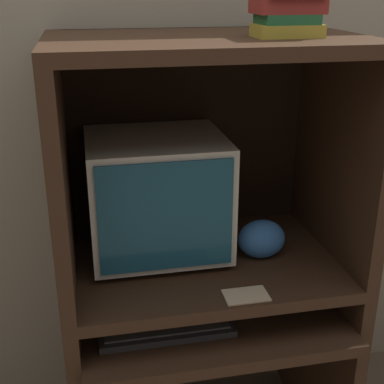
{
  "coord_description": "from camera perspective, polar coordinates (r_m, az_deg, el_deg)",
  "views": [
    {
      "loc": [
        -0.34,
        -1.16,
        1.56
      ],
      "look_at": [
        -0.04,
        0.29,
        0.98
      ],
      "focal_mm": 50.0,
      "sensor_mm": 36.0,
      "label": 1
    }
  ],
  "objects": [
    {
      "name": "crt_monitor",
      "position": [
        1.65,
        -3.76,
        -0.25
      ],
      "size": [
        0.42,
        0.38,
        0.38
      ],
      "color": "beige",
      "rests_on": "desk_monitor_shelf"
    },
    {
      "name": "desk_base",
      "position": [
        1.87,
        1.56,
        -17.6
      ],
      "size": [
        0.87,
        0.64,
        0.61
      ],
      "color": "#382316",
      "rests_on": "ground_plane"
    },
    {
      "name": "keyboard",
      "position": [
        1.61,
        -2.84,
        -14.01
      ],
      "size": [
        0.39,
        0.16,
        0.03
      ],
      "color": "#2D2D30",
      "rests_on": "desk_base"
    },
    {
      "name": "hutch_upper",
      "position": [
        1.57,
        1.23,
        7.68
      ],
      "size": [
        0.87,
        0.59,
        0.67
      ],
      "color": "#382316",
      "rests_on": "desk_monitor_shelf"
    },
    {
      "name": "paper_card",
      "position": [
        1.51,
        5.78,
        -10.91
      ],
      "size": [
        0.12,
        0.08,
        0.0
      ],
      "color": "#CCB28C",
      "rests_on": "desk_monitor_shelf"
    },
    {
      "name": "mouse",
      "position": [
        1.67,
        5.48,
        -12.8
      ],
      "size": [
        0.06,
        0.04,
        0.03
      ],
      "color": "#B7B7B7",
      "rests_on": "desk_base"
    },
    {
      "name": "desk_monitor_shelf",
      "position": [
        1.71,
        1.36,
        -7.97
      ],
      "size": [
        0.87,
        0.59,
        0.14
      ],
      "color": "#382316",
      "rests_on": "desk_base"
    },
    {
      "name": "wall_back",
      "position": [
        1.85,
        -1.0,
        13.36
      ],
      "size": [
        6.0,
        0.06,
        2.6
      ],
      "color": "gray",
      "rests_on": "ground_plane"
    },
    {
      "name": "book_stack",
      "position": [
        1.47,
        10.23,
        18.58
      ],
      "size": [
        0.18,
        0.13,
        0.13
      ],
      "color": "gold",
      "rests_on": "hutch_upper"
    },
    {
      "name": "snack_bag",
      "position": [
        1.69,
        7.43,
        -4.98
      ],
      "size": [
        0.15,
        0.11,
        0.12
      ],
      "color": "#336BB7",
      "rests_on": "desk_monitor_shelf"
    }
  ]
}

